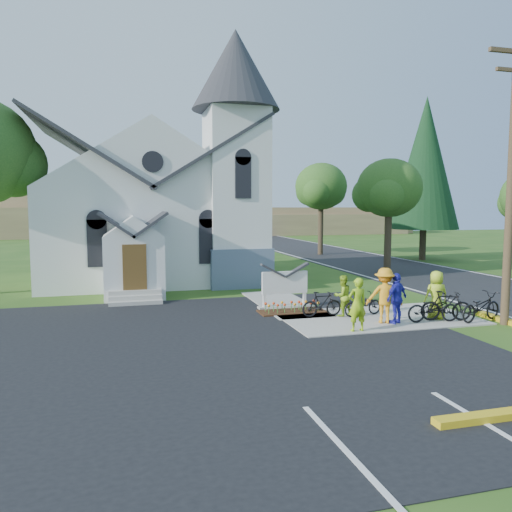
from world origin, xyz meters
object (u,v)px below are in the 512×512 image
object	(u,v)px
cyclist_3	(385,295)
bike_4	(481,307)
cyclist_2	(397,298)
bike_2	(433,308)
cyclist_4	(436,295)
cyclist_0	(357,304)
bike_0	(363,304)
bike_1	(322,304)
bike_3	(446,306)
church_sign	(285,283)
cyclist_1	(342,296)

from	to	relation	value
cyclist_3	bike_4	distance (m)	3.52
cyclist_2	bike_4	distance (m)	3.13
bike_2	cyclist_4	xyz separation A→B (m)	(0.39, 0.41, 0.38)
cyclist_0	bike_0	xyz separation A→B (m)	(1.26, 2.03, -0.44)
bike_0	cyclist_4	world-z (taller)	cyclist_4
bike_1	bike_4	distance (m)	5.58
cyclist_3	bike_3	xyz separation A→B (m)	(2.28, -0.29, -0.43)
cyclist_3	bike_4	xyz separation A→B (m)	(3.43, -0.68, -0.45)
cyclist_3	cyclist_4	distance (m)	2.12
cyclist_2	bike_1	bearing A→B (deg)	-63.39
bike_4	bike_1	bearing A→B (deg)	52.17
church_sign	cyclist_1	xyz separation A→B (m)	(1.54, -2.14, -0.22)
cyclist_2	cyclist_3	size ratio (longest dim) A/B	0.91
church_sign	cyclist_0	distance (m)	4.48
bike_2	cyclist_4	distance (m)	0.69
bike_1	cyclist_1	bearing A→B (deg)	-98.08
bike_0	cyclist_3	size ratio (longest dim) A/B	0.86
cyclist_2	bike_2	xyz separation A→B (m)	(1.36, -0.16, -0.39)
cyclist_0	cyclist_2	xyz separation A→B (m)	(1.80, 0.62, 0.01)
cyclist_4	cyclist_0	bearing A→B (deg)	23.16
cyclist_2	bike_4	world-z (taller)	cyclist_2
cyclist_2	cyclist_1	bearing A→B (deg)	-75.34
cyclist_2	cyclist_4	world-z (taller)	cyclist_2
cyclist_0	bike_1	world-z (taller)	cyclist_0
bike_4	cyclist_3	bearing A→B (deg)	63.91
bike_0	cyclist_2	world-z (taller)	cyclist_2
cyclist_2	cyclist_3	distance (m)	0.41
bike_0	cyclist_3	world-z (taller)	cyclist_3
bike_2	cyclist_3	distance (m)	1.82
cyclist_1	bike_4	bearing A→B (deg)	140.99
church_sign	bike_3	size ratio (longest dim) A/B	1.23
cyclist_3	cyclist_2	bearing A→B (deg)	174.03
bike_1	cyclist_2	bearing A→B (deg)	-130.98
church_sign	bike_1	size ratio (longest dim) A/B	1.41
cyclist_4	cyclist_1	bearing A→B (deg)	-14.36
bike_0	cyclist_4	bearing A→B (deg)	-128.61
cyclist_0	bike_2	size ratio (longest dim) A/B	0.93
bike_0	bike_2	size ratio (longest dim) A/B	0.88
cyclist_0	bike_2	distance (m)	3.22
cyclist_4	bike_4	xyz separation A→B (m)	(1.31, -0.74, -0.36)
cyclist_2	cyclist_3	world-z (taller)	cyclist_3
church_sign	cyclist_2	distance (m)	4.69
bike_2	church_sign	bearing A→B (deg)	54.18
church_sign	cyclist_2	world-z (taller)	cyclist_2
cyclist_2	bike_2	size ratio (longest dim) A/B	0.93
cyclist_2	bike_4	xyz separation A→B (m)	(3.07, -0.49, -0.37)
bike_2	bike_3	xyz separation A→B (m)	(0.56, 0.06, 0.04)
church_sign	cyclist_0	bearing A→B (deg)	-76.70
church_sign	cyclist_2	bearing A→B (deg)	-52.84
cyclist_2	bike_2	world-z (taller)	cyclist_2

